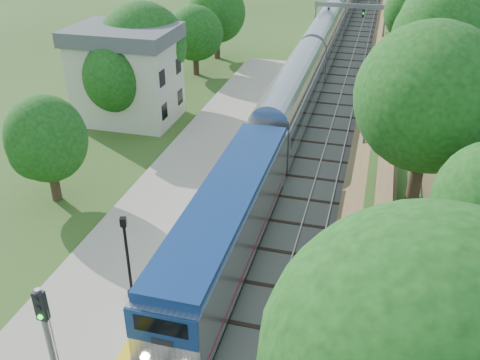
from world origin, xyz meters
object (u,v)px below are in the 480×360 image
(train, at_px, (341,9))
(station_building, at_px, (127,74))
(signal_platform, at_px, (51,347))
(lamppost_far, at_px, (128,263))
(signal_farside, at_px, (366,122))
(signal_gantry, at_px, (350,16))

(train, bearing_deg, station_building, -108.45)
(train, relative_size, signal_platform, 21.54)
(lamppost_far, xyz_separation_m, signal_farside, (9.86, 16.43, 1.60))
(train, bearing_deg, signal_platform, -92.34)
(train, bearing_deg, signal_gantry, -81.71)
(signal_farside, bearing_deg, signal_platform, -111.10)
(signal_gantry, height_order, signal_platform, signal_platform)
(lamppost_far, bearing_deg, signal_gantry, 82.53)
(signal_gantry, bearing_deg, lamppost_far, -97.47)
(signal_gantry, xyz_separation_m, lamppost_far, (-6.13, -46.78, -2.41))
(station_building, bearing_deg, signal_gantry, 56.62)
(station_building, bearing_deg, lamppost_far, -64.62)
(signal_gantry, bearing_deg, train, 98.29)
(signal_gantry, distance_m, signal_platform, 54.20)
(signal_platform, bearing_deg, signal_gantry, 84.31)
(train, xyz_separation_m, lamppost_far, (-3.66, -63.74, 0.18))
(signal_farside, bearing_deg, signal_gantry, 97.00)
(lamppost_far, distance_m, signal_platform, 7.45)
(lamppost_far, xyz_separation_m, signal_platform, (0.76, -7.15, 1.94))
(station_building, height_order, lamppost_far, station_building)
(signal_gantry, relative_size, signal_farside, 1.32)
(train, distance_m, lamppost_far, 63.84)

